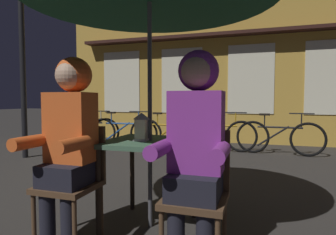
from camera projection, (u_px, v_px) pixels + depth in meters
The scene contains 14 objects.
ground_plane at pixel (150, 226), 2.41m from camera, with size 60.00×60.00×0.00m, color #2D2B28.
cafe_table at pixel (150, 152), 2.37m from camera, with size 0.72×0.72×0.74m.
lantern at pixel (142, 126), 2.33m from camera, with size 0.11×0.11×0.23m.
chair_left at pixel (74, 176), 2.17m from camera, with size 0.40×0.40×0.87m.
chair_right at pixel (197, 188), 1.88m from camera, with size 0.40×0.40×0.87m.
person_left_hooded at pixel (69, 131), 2.10m from camera, with size 0.45×0.56×1.40m.
person_right_hooded at pixel (196, 136), 1.81m from camera, with size 0.45×0.56×1.40m.
shopfront_building at pixel (252, 21), 7.15m from camera, with size 10.00×0.93×6.20m.
street_lamp at pixel (21, 11), 5.18m from camera, with size 0.32×0.32×3.88m.
bicycle_nearest at pixel (86, 131), 6.80m from camera, with size 1.66×0.34×0.84m.
bicycle_second at pixel (123, 132), 6.55m from camera, with size 1.68×0.16×0.84m.
bicycle_third at pixel (169, 134), 6.15m from camera, with size 1.68×0.20×0.84m.
bicycle_fourth at pixel (217, 135), 6.02m from camera, with size 1.68×0.08×0.84m.
bicycle_fifth at pixel (279, 137), 5.60m from camera, with size 1.68×0.20×0.84m.
Camera 1 is at (0.86, -2.19, 1.07)m, focal length 30.24 mm.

